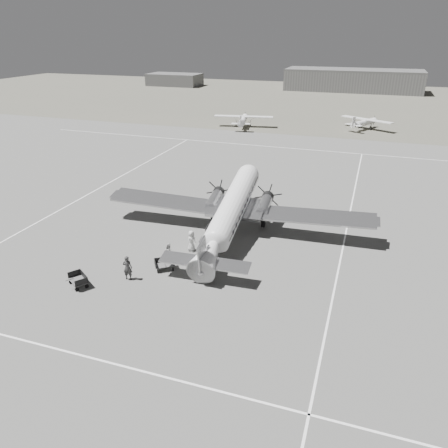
{
  "coord_description": "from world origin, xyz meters",
  "views": [
    {
      "loc": [
        13.19,
        -30.88,
        17.95
      ],
      "look_at": [
        1.75,
        2.55,
        2.2
      ],
      "focal_mm": 35.0,
      "sensor_mm": 36.0,
      "label": 1
    }
  ],
  "objects": [
    {
      "name": "ground",
      "position": [
        0.0,
        0.0,
        0.0
      ],
      "size": [
        260.0,
        260.0,
        0.0
      ],
      "primitive_type": "plane",
      "color": "slate",
      "rests_on": "ground"
    },
    {
      "name": "taxi_line_near",
      "position": [
        0.0,
        -14.0,
        0.01
      ],
      "size": [
        60.0,
        0.15,
        0.01
      ],
      "primitive_type": "cube",
      "color": "white",
      "rests_on": "ground"
    },
    {
      "name": "taxi_line_right",
      "position": [
        12.0,
        0.0,
        0.01
      ],
      "size": [
        0.15,
        80.0,
        0.01
      ],
      "primitive_type": "cube",
      "color": "white",
      "rests_on": "ground"
    },
    {
      "name": "taxi_line_left",
      "position": [
        -18.0,
        10.0,
        0.01
      ],
      "size": [
        0.15,
        60.0,
        0.01
      ],
      "primitive_type": "cube",
      "color": "white",
      "rests_on": "ground"
    },
    {
      "name": "taxi_line_horizon",
      "position": [
        0.0,
        40.0,
        0.01
      ],
      "size": [
        90.0,
        0.15,
        0.01
      ],
      "primitive_type": "cube",
      "color": "white",
      "rests_on": "ground"
    },
    {
      "name": "grass_infield",
      "position": [
        0.0,
        95.0,
        0.0
      ],
      "size": [
        260.0,
        90.0,
        0.01
      ],
      "primitive_type": "cube",
      "color": "#575549",
      "rests_on": "ground"
    },
    {
      "name": "hangar_main",
      "position": [
        5.0,
        120.0,
        3.3
      ],
      "size": [
        42.0,
        14.0,
        6.6
      ],
      "color": "slate",
      "rests_on": "ground"
    },
    {
      "name": "shed_secondary",
      "position": [
        -55.0,
        115.0,
        2.0
      ],
      "size": [
        18.0,
        10.0,
        4.0
      ],
      "primitive_type": "cube",
      "color": "#505050",
      "rests_on": "ground"
    },
    {
      "name": "dc3_airliner",
      "position": [
        1.75,
        4.55,
        2.52
      ],
      "size": [
        27.38,
        19.71,
        5.04
      ],
      "primitive_type": null,
      "rotation": [
        0.0,
        0.0,
        0.05
      ],
      "color": "#A6A6A8",
      "rests_on": "ground"
    },
    {
      "name": "light_plane_left",
      "position": [
        -11.73,
        53.85,
        1.23
      ],
      "size": [
        13.45,
        11.65,
        2.47
      ],
      "primitive_type": null,
      "rotation": [
        0.0,
        0.0,
        0.18
      ],
      "color": "white",
      "rests_on": "ground"
    },
    {
      "name": "light_plane_right",
      "position": [
        11.44,
        59.59,
        1.13
      ],
      "size": [
        13.79,
        12.95,
        2.26
      ],
      "primitive_type": null,
      "rotation": [
        0.0,
        0.0,
        -0.49
      ],
      "color": "white",
      "rests_on": "ground"
    },
    {
      "name": "baggage_cart_near",
      "position": [
        -1.48,
        -3.01,
        0.46
      ],
      "size": [
        2.0,
        1.87,
        0.92
      ],
      "primitive_type": null,
      "rotation": [
        0.0,
        0.0,
        0.6
      ],
      "color": "#505050",
      "rests_on": "ground"
    },
    {
      "name": "baggage_cart_far",
      "position": [
        -6.61,
        -7.4,
        0.48
      ],
      "size": [
        2.1,
        1.97,
        0.97
      ],
      "primitive_type": null,
      "rotation": [
        0.0,
        0.0,
        -0.6
      ],
      "color": "#505050",
      "rests_on": "ground"
    },
    {
      "name": "ground_crew",
      "position": [
        -3.51,
        -5.29,
        1.02
      ],
      "size": [
        0.83,
        0.64,
        2.03
      ],
      "primitive_type": "imported",
      "rotation": [
        0.0,
        0.0,
        3.36
      ],
      "color": "#2F2F2F",
      "rests_on": "ground"
    },
    {
      "name": "ramp_agent",
      "position": [
        -1.72,
        -1.54,
        0.82
      ],
      "size": [
        0.73,
        0.88,
        1.64
      ],
      "primitive_type": "imported",
      "rotation": [
        0.0,
        0.0,
        1.71
      ],
      "color": "#AAAAA8",
      "rests_on": "ground"
    },
    {
      "name": "passenger",
      "position": [
        -0.68,
        0.81,
        0.95
      ],
      "size": [
        0.89,
        1.09,
        1.91
      ],
      "primitive_type": "imported",
      "rotation": [
        0.0,
        0.0,
        1.22
      ],
      "color": "silver",
      "rests_on": "ground"
    }
  ]
}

